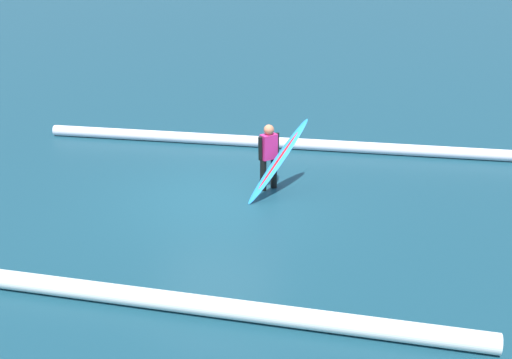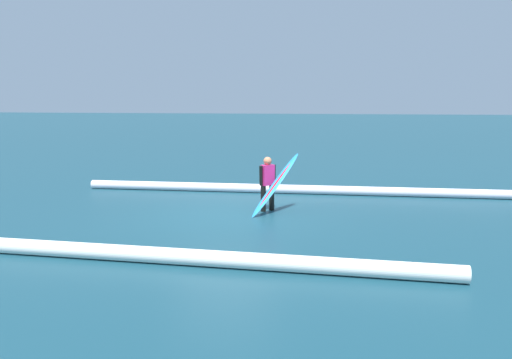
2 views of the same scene
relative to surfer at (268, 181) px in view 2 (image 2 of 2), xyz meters
The scene contains 5 objects.
ground_plane 1.49m from the surfer, 37.07° to the left, with size 199.42×199.42×0.00m, color #174150.
surfer is the anchor object (origin of this frame).
surfboard 0.37m from the surfer, 135.02° to the left, with size 1.24×1.46×1.56m.
wave_crest_foreground 3.07m from the surfer, 114.59° to the right, with size 0.28×0.28×15.33m, color white.
wave_crest_midground 5.90m from the surfer, 54.97° to the left, with size 0.30×0.30×15.01m, color white.
Camera 2 is at (-3.18, 12.69, 2.96)m, focal length 36.07 mm.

